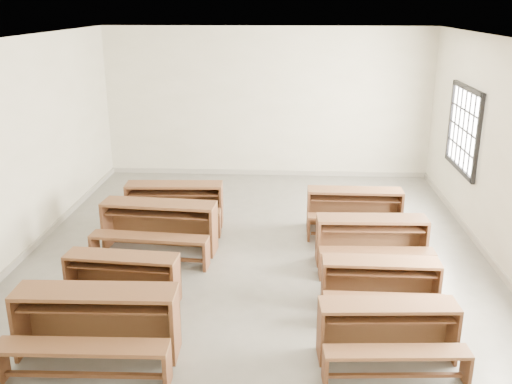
# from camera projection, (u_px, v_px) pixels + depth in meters

# --- Properties ---
(room) EXTENTS (8.50, 8.50, 3.20)m
(room) POSITION_uv_depth(u_px,v_px,m) (262.00, 115.00, 8.04)
(room) COLOR slate
(room) RESTS_ON ground
(desk_set_0) EXTENTS (1.75, 0.94, 0.78)m
(desk_set_0) POSITION_uv_depth(u_px,v_px,m) (96.00, 320.00, 6.06)
(desk_set_0) COLOR brown
(desk_set_0) RESTS_ON ground
(desk_set_1) EXTENTS (1.49, 0.85, 0.64)m
(desk_set_1) POSITION_uv_depth(u_px,v_px,m) (121.00, 276.00, 7.19)
(desk_set_1) COLOR brown
(desk_set_1) RESTS_ON ground
(desk_set_2) EXTENTS (1.80, 1.04, 0.78)m
(desk_set_2) POSITION_uv_depth(u_px,v_px,m) (159.00, 224.00, 8.67)
(desk_set_2) COLOR brown
(desk_set_2) RESTS_ON ground
(desk_set_3) EXTENTS (1.68, 0.93, 0.74)m
(desk_set_3) POSITION_uv_depth(u_px,v_px,m) (174.00, 202.00, 9.72)
(desk_set_3) COLOR brown
(desk_set_3) RESTS_ON ground
(desk_set_4) EXTENTS (1.51, 0.85, 0.66)m
(desk_set_4) POSITION_uv_depth(u_px,v_px,m) (388.00, 329.00, 6.02)
(desk_set_4) COLOR brown
(desk_set_4) RESTS_ON ground
(desk_set_5) EXTENTS (1.44, 0.75, 0.65)m
(desk_set_5) POSITION_uv_depth(u_px,v_px,m) (380.00, 282.00, 7.05)
(desk_set_5) COLOR brown
(desk_set_5) RESTS_ON ground
(desk_set_6) EXTENTS (1.61, 0.88, 0.71)m
(desk_set_6) POSITION_uv_depth(u_px,v_px,m) (372.00, 238.00, 8.25)
(desk_set_6) COLOR brown
(desk_set_6) RESTS_ON ground
(desk_set_7) EXTENTS (1.58, 0.83, 0.71)m
(desk_set_7) POSITION_uv_depth(u_px,v_px,m) (354.00, 207.00, 9.50)
(desk_set_7) COLOR brown
(desk_set_7) RESTS_ON ground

